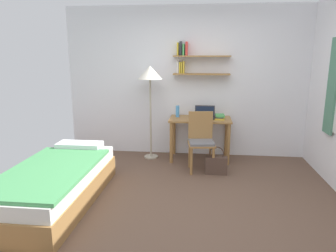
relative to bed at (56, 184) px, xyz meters
The scene contains 10 objects.
ground_plane 1.56m from the bed, ahead, with size 5.28×5.28×0.00m, color brown.
wall_back 2.85m from the bed, 54.45° to the left, with size 4.40×0.27×2.60m.
bed is the anchor object (origin of this frame).
desk 2.53m from the bed, 46.81° to the left, with size 1.03×0.58×0.72m.
desk_chair 2.20m from the bed, 37.11° to the left, with size 0.44×0.43×0.91m.
standing_lamp 2.33m from the bed, 64.66° to the left, with size 0.41×0.41×1.60m.
laptop 2.64m from the bed, 46.18° to the left, with size 0.34×0.22×0.20m.
water_bottle 2.39m from the bed, 55.23° to the left, with size 0.06×0.06×0.20m, color #4C99DB.
book_stack 2.77m from the bed, 41.45° to the left, with size 0.17×0.22×0.08m.
handbag 2.29m from the bed, 30.40° to the left, with size 0.33×0.13×0.43m.
Camera 1 is at (0.21, -3.47, 1.77)m, focal length 33.09 mm.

